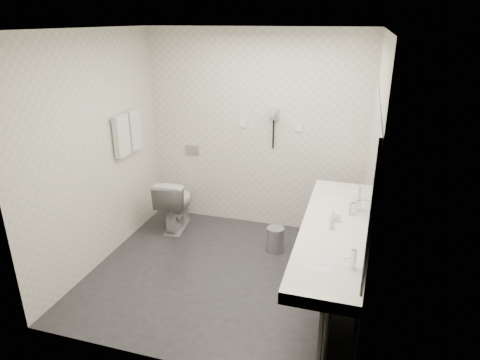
% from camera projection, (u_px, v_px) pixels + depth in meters
% --- Properties ---
extents(floor, '(2.80, 2.80, 0.00)m').
position_uv_depth(floor, '(223.00, 274.00, 4.53)').
color(floor, '#242327').
rests_on(floor, ground).
extents(ceiling, '(2.80, 2.80, 0.00)m').
position_uv_depth(ceiling, '(219.00, 29.00, 3.62)').
color(ceiling, silver).
rests_on(ceiling, wall_back).
extents(wall_back, '(2.80, 0.00, 2.80)m').
position_uv_depth(wall_back, '(255.00, 132.00, 5.24)').
color(wall_back, beige).
rests_on(wall_back, floor).
extents(wall_front, '(2.80, 0.00, 2.80)m').
position_uv_depth(wall_front, '(160.00, 223.00, 2.91)').
color(wall_front, beige).
rests_on(wall_front, floor).
extents(wall_left, '(0.00, 2.60, 2.60)m').
position_uv_depth(wall_left, '(97.00, 152.00, 4.45)').
color(wall_left, beige).
rests_on(wall_left, floor).
extents(wall_right, '(0.00, 2.60, 2.60)m').
position_uv_depth(wall_right, '(370.00, 179.00, 3.70)').
color(wall_right, beige).
rests_on(wall_right, floor).
extents(vanity_counter, '(0.55, 2.20, 0.10)m').
position_uv_depth(vanity_counter, '(333.00, 230.00, 3.76)').
color(vanity_counter, white).
rests_on(vanity_counter, floor).
extents(vanity_panel, '(0.03, 2.15, 0.75)m').
position_uv_depth(vanity_panel, '(332.00, 271.00, 3.91)').
color(vanity_panel, '#9C9794').
rests_on(vanity_panel, floor).
extents(vanity_post_near, '(0.06, 0.06, 0.75)m').
position_uv_depth(vanity_post_near, '(323.00, 351.00, 2.97)').
color(vanity_post_near, silver).
rests_on(vanity_post_near, floor).
extents(vanity_post_far, '(0.06, 0.06, 0.75)m').
position_uv_depth(vanity_post_far, '(342.00, 223.00, 4.83)').
color(vanity_post_far, silver).
rests_on(vanity_post_far, floor).
extents(mirror, '(0.02, 2.20, 1.05)m').
position_uv_depth(mirror, '(371.00, 165.00, 3.46)').
color(mirror, '#B2BCC6').
rests_on(mirror, wall_right).
extents(basin_near, '(0.40, 0.31, 0.05)m').
position_uv_depth(basin_near, '(326.00, 265.00, 3.17)').
color(basin_near, white).
rests_on(basin_near, vanity_counter).
extents(basin_far, '(0.40, 0.31, 0.05)m').
position_uv_depth(basin_far, '(338.00, 199.00, 4.33)').
color(basin_far, white).
rests_on(basin_far, vanity_counter).
extents(faucet_near, '(0.04, 0.04, 0.15)m').
position_uv_depth(faucet_near, '(353.00, 259.00, 3.08)').
color(faucet_near, silver).
rests_on(faucet_near, vanity_counter).
extents(faucet_far, '(0.04, 0.04, 0.15)m').
position_uv_depth(faucet_far, '(359.00, 193.00, 4.24)').
color(faucet_far, silver).
rests_on(faucet_far, vanity_counter).
extents(soap_bottle_a, '(0.04, 0.04, 0.09)m').
position_uv_depth(soap_bottle_a, '(338.00, 217.00, 3.80)').
color(soap_bottle_a, silver).
rests_on(soap_bottle_a, vanity_counter).
extents(soap_bottle_b, '(0.10, 0.10, 0.09)m').
position_uv_depth(soap_bottle_b, '(333.00, 216.00, 3.82)').
color(soap_bottle_b, silver).
rests_on(soap_bottle_b, vanity_counter).
extents(soap_bottle_c, '(0.05, 0.05, 0.12)m').
position_uv_depth(soap_bottle_c, '(332.00, 222.00, 3.67)').
color(soap_bottle_c, silver).
rests_on(soap_bottle_c, vanity_counter).
extents(glass_left, '(0.09, 0.09, 0.12)m').
position_uv_depth(glass_left, '(353.00, 209.00, 3.93)').
color(glass_left, silver).
rests_on(glass_left, vanity_counter).
extents(glass_right, '(0.07, 0.07, 0.11)m').
position_uv_depth(glass_right, '(358.00, 205.00, 4.01)').
color(glass_right, silver).
rests_on(glass_right, vanity_counter).
extents(toilet, '(0.47, 0.73, 0.70)m').
position_uv_depth(toilet, '(175.00, 203.00, 5.42)').
color(toilet, white).
rests_on(toilet, floor).
extents(flush_plate, '(0.18, 0.02, 0.12)m').
position_uv_depth(flush_plate, '(192.00, 150.00, 5.56)').
color(flush_plate, '#B2B5BA').
rests_on(flush_plate, wall_back).
extents(pedal_bin, '(0.27, 0.27, 0.29)m').
position_uv_depth(pedal_bin, '(275.00, 240.00, 4.93)').
color(pedal_bin, '#B2B5BA').
rests_on(pedal_bin, floor).
extents(bin_lid, '(0.20, 0.20, 0.02)m').
position_uv_depth(bin_lid, '(276.00, 228.00, 4.87)').
color(bin_lid, '#B2B5BA').
rests_on(bin_lid, pedal_bin).
extents(towel_rail, '(0.02, 0.62, 0.02)m').
position_uv_depth(towel_rail, '(125.00, 114.00, 4.82)').
color(towel_rail, silver).
rests_on(towel_rail, wall_left).
extents(towel_near, '(0.07, 0.24, 0.48)m').
position_uv_depth(towel_near, '(122.00, 136.00, 4.77)').
color(towel_near, silver).
rests_on(towel_near, towel_rail).
extents(towel_far, '(0.07, 0.24, 0.48)m').
position_uv_depth(towel_far, '(134.00, 130.00, 5.02)').
color(towel_far, silver).
rests_on(towel_far, towel_rail).
extents(dryer_cradle, '(0.10, 0.04, 0.14)m').
position_uv_depth(dryer_cradle, '(274.00, 114.00, 5.05)').
color(dryer_cradle, '#939297').
rests_on(dryer_cradle, wall_back).
extents(dryer_barrel, '(0.08, 0.14, 0.08)m').
position_uv_depth(dryer_barrel, '(273.00, 113.00, 4.98)').
color(dryer_barrel, '#939297').
rests_on(dryer_barrel, dryer_cradle).
extents(dryer_cord, '(0.02, 0.02, 0.35)m').
position_uv_depth(dryer_cord, '(273.00, 135.00, 5.13)').
color(dryer_cord, black).
rests_on(dryer_cord, dryer_cradle).
extents(switch_plate_a, '(0.09, 0.02, 0.09)m').
position_uv_depth(switch_plate_a, '(243.00, 124.00, 5.23)').
color(switch_plate_a, white).
rests_on(switch_plate_a, wall_back).
extents(switch_plate_b, '(0.09, 0.02, 0.09)m').
position_uv_depth(switch_plate_b, '(298.00, 128.00, 5.04)').
color(switch_plate_b, white).
rests_on(switch_plate_b, wall_back).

